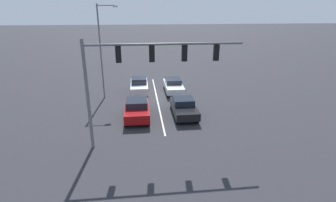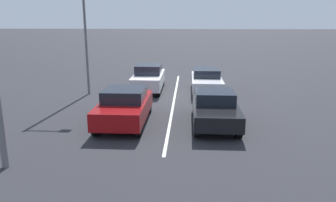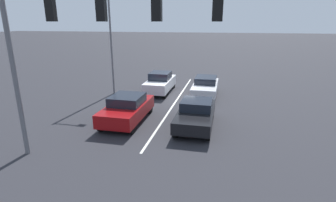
{
  "view_description": "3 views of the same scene",
  "coord_description": "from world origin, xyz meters",
  "px_view_note": "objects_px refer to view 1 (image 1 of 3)",
  "views": [
    {
      "loc": [
        1.62,
        25.54,
        8.4
      ],
      "look_at": [
        -0.64,
        5.3,
        1.13
      ],
      "focal_mm": 28.0,
      "sensor_mm": 36.0,
      "label": 1
    },
    {
      "loc": [
        -0.76,
        19.14,
        4.39
      ],
      "look_at": [
        -0.0,
        7.12,
        1.33
      ],
      "focal_mm": 35.0,
      "sensor_mm": 36.0,
      "label": 2
    },
    {
      "loc": [
        -3.34,
        18.86,
        5.41
      ],
      "look_at": [
        -0.19,
        4.85,
        1.04
      ],
      "focal_mm": 28.0,
      "sensor_mm": 36.0,
      "label": 3
    }
  ],
  "objects_px": {
    "car_white_leftlane_second": "(173,85)",
    "traffic_signal_gantry": "(140,66)",
    "car_silver_midlane_second": "(139,86)",
    "street_lamp_right_shoulder": "(102,47)",
    "car_maroon_midlane_front": "(137,109)",
    "car_black_leftlane_front": "(184,107)"
  },
  "relations": [
    {
      "from": "car_maroon_midlane_front",
      "to": "car_black_leftlane_front",
      "type": "bearing_deg",
      "value": -178.11
    },
    {
      "from": "car_black_leftlane_front",
      "to": "car_maroon_midlane_front",
      "type": "height_order",
      "value": "car_maroon_midlane_front"
    },
    {
      "from": "car_silver_midlane_second",
      "to": "street_lamp_right_shoulder",
      "type": "xyz_separation_m",
      "value": [
        3.27,
        1.14,
        4.21
      ]
    },
    {
      "from": "car_black_leftlane_front",
      "to": "car_maroon_midlane_front",
      "type": "relative_size",
      "value": 1.01
    },
    {
      "from": "car_black_leftlane_front",
      "to": "street_lamp_right_shoulder",
      "type": "relative_size",
      "value": 0.49
    },
    {
      "from": "car_maroon_midlane_front",
      "to": "car_white_leftlane_second",
      "type": "bearing_deg",
      "value": -120.55
    },
    {
      "from": "traffic_signal_gantry",
      "to": "street_lamp_right_shoulder",
      "type": "height_order",
      "value": "street_lamp_right_shoulder"
    },
    {
      "from": "car_white_leftlane_second",
      "to": "street_lamp_right_shoulder",
      "type": "bearing_deg",
      "value": 8.57
    },
    {
      "from": "car_black_leftlane_front",
      "to": "car_silver_midlane_second",
      "type": "height_order",
      "value": "car_silver_midlane_second"
    },
    {
      "from": "car_silver_midlane_second",
      "to": "street_lamp_right_shoulder",
      "type": "relative_size",
      "value": 0.48
    },
    {
      "from": "car_white_leftlane_second",
      "to": "traffic_signal_gantry",
      "type": "xyz_separation_m",
      "value": [
        3.43,
        10.92,
        4.44
      ]
    },
    {
      "from": "car_silver_midlane_second",
      "to": "car_black_leftlane_front",
      "type": "bearing_deg",
      "value": 119.26
    },
    {
      "from": "car_black_leftlane_front",
      "to": "car_maroon_midlane_front",
      "type": "xyz_separation_m",
      "value": [
        3.84,
        0.13,
        0.05
      ]
    },
    {
      "from": "car_white_leftlane_second",
      "to": "car_maroon_midlane_front",
      "type": "bearing_deg",
      "value": 59.45
    },
    {
      "from": "car_silver_midlane_second",
      "to": "car_white_leftlane_second",
      "type": "bearing_deg",
      "value": 178.22
    },
    {
      "from": "car_white_leftlane_second",
      "to": "car_silver_midlane_second",
      "type": "distance_m",
      "value": 3.57
    },
    {
      "from": "car_black_leftlane_front",
      "to": "car_maroon_midlane_front",
      "type": "bearing_deg",
      "value": 1.89
    },
    {
      "from": "car_silver_midlane_second",
      "to": "traffic_signal_gantry",
      "type": "distance_m",
      "value": 11.87
    },
    {
      "from": "traffic_signal_gantry",
      "to": "street_lamp_right_shoulder",
      "type": "relative_size",
      "value": 1.07
    },
    {
      "from": "car_black_leftlane_front",
      "to": "street_lamp_right_shoulder",
      "type": "xyz_separation_m",
      "value": [
        6.87,
        -5.29,
        4.29
      ]
    },
    {
      "from": "car_maroon_midlane_front",
      "to": "street_lamp_right_shoulder",
      "type": "xyz_separation_m",
      "value": [
        3.03,
        -5.41,
        4.24
      ]
    },
    {
      "from": "street_lamp_right_shoulder",
      "to": "traffic_signal_gantry",
      "type": "bearing_deg",
      "value": 108.95
    }
  ]
}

